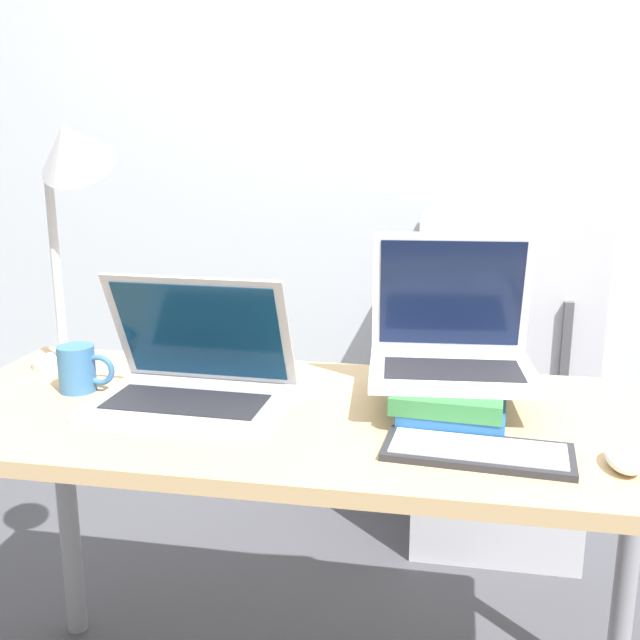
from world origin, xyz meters
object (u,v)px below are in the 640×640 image
at_px(desk_lamp, 69,176).
at_px(laptop_on_books, 452,344).
at_px(mouse, 624,458).
at_px(mini_fridge, 500,377).
at_px(wireless_keyboard, 478,452).
at_px(laptop_left, 193,378).
at_px(book_stack, 453,396).
at_px(mug, 79,369).

bearing_deg(desk_lamp, laptop_on_books, -3.35).
bearing_deg(mouse, laptop_on_books, 137.53).
bearing_deg(mouse, mini_fridge, 96.35).
relative_size(laptop_on_books, wireless_keyboard, 1.05).
relative_size(mouse, desk_lamp, 0.18).
distance_m(laptop_left, laptop_on_books, 0.51).
distance_m(laptop_on_books, wireless_keyboard, 0.28).
height_order(book_stack, desk_lamp, desk_lamp).
bearing_deg(mini_fridge, mug, -133.04).
height_order(laptop_on_books, wireless_keyboard, laptop_on_books).
bearing_deg(mug, mini_fridge, 46.96).
height_order(laptop_on_books, mouse, laptop_on_books).
xyz_separation_m(laptop_left, book_stack, (0.50, 0.04, -0.02)).
distance_m(laptop_on_books, mini_fridge, 0.96).
xyz_separation_m(laptop_on_books, mug, (-0.75, -0.08, -0.07)).
distance_m(desk_lamp, mini_fridge, 1.43).
bearing_deg(wireless_keyboard, mini_fridge, 84.97).
distance_m(book_stack, mouse, 0.33).
xyz_separation_m(book_stack, mouse, (0.27, -0.20, -0.02)).
xyz_separation_m(desk_lamp, mini_fridge, (0.95, 0.84, -0.66)).
xyz_separation_m(mug, desk_lamp, (-0.05, 0.12, 0.38)).
bearing_deg(laptop_left, mini_fridge, 56.83).
height_order(desk_lamp, mini_fridge, desk_lamp).
relative_size(book_stack, desk_lamp, 0.49).
height_order(book_stack, mug, mug).
xyz_separation_m(wireless_keyboard, desk_lamp, (-0.85, 0.29, 0.42)).
distance_m(wireless_keyboard, mini_fridge, 1.16).
height_order(wireless_keyboard, desk_lamp, desk_lamp).
distance_m(laptop_left, wireless_keyboard, 0.56).
distance_m(laptop_left, mouse, 0.79).
relative_size(laptop_left, wireless_keyboard, 1.18).
xyz_separation_m(laptop_on_books, mini_fridge, (0.15, 0.88, -0.35)).
bearing_deg(mug, laptop_on_books, 5.75).
xyz_separation_m(laptop_left, mug, (-0.25, 0.02, -0.00)).
relative_size(mug, desk_lamp, 0.21).
distance_m(book_stack, mug, 0.75).
relative_size(mouse, mug, 0.87).
bearing_deg(book_stack, desk_lamp, 172.58).
bearing_deg(laptop_on_books, wireless_keyboard, -78.31).
bearing_deg(laptop_on_books, book_stack, -83.11).
bearing_deg(laptop_left, wireless_keyboard, -15.28).
distance_m(book_stack, laptop_on_books, 0.10).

